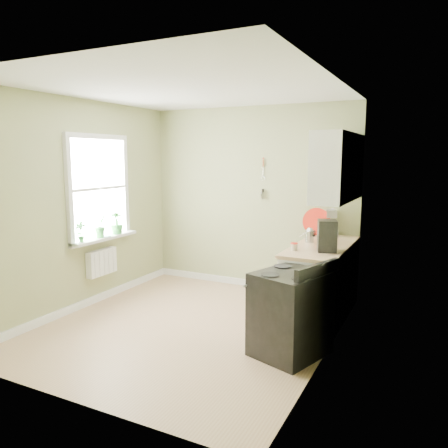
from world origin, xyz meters
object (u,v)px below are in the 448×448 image
at_px(stand_mixer, 331,223).
at_px(kettle, 310,235).
at_px(stove, 291,313).
at_px(coffee_maker, 327,237).

xyz_separation_m(stand_mixer, kettle, (-0.12, -0.65, -0.07)).
xyz_separation_m(stove, kettle, (-0.17, 1.25, 0.57)).
relative_size(kettle, coffee_maker, 0.52).
distance_m(stove, stand_mixer, 2.02).
distance_m(stove, kettle, 1.39).
bearing_deg(stand_mixer, stove, -88.41).
distance_m(stand_mixer, kettle, 0.67).
distance_m(stove, coffee_maker, 1.07).
xyz_separation_m(kettle, coffee_maker, (0.31, -0.42, 0.08)).
relative_size(stand_mixer, coffee_maker, 1.08).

